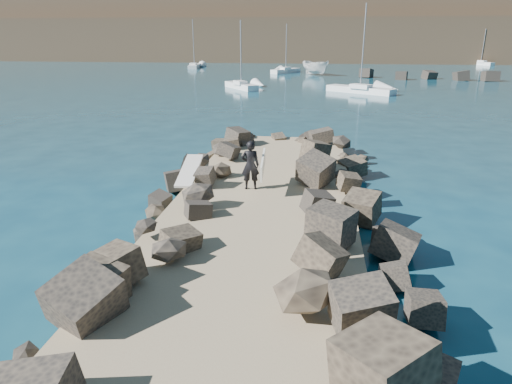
{
  "coord_description": "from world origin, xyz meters",
  "views": [
    {
      "loc": [
        1.67,
        -13.53,
        5.85
      ],
      "look_at": [
        0.0,
        -1.0,
        1.5
      ],
      "focal_mm": 32.0,
      "sensor_mm": 36.0,
      "label": 1
    }
  ],
  "objects_px": {
    "surfboard_resting": "(190,173)",
    "surfer_with_board": "(252,165)",
    "sailboat_b": "(286,71)",
    "boat_imported": "(316,68)"
  },
  "relations": [
    {
      "from": "surfboard_resting",
      "to": "surfer_with_board",
      "type": "xyz_separation_m",
      "value": [
        2.35,
        -0.18,
        0.45
      ]
    },
    {
      "from": "surfer_with_board",
      "to": "sailboat_b",
      "type": "distance_m",
      "value": 61.64
    },
    {
      "from": "boat_imported",
      "to": "surfer_with_board",
      "type": "height_order",
      "value": "surfer_with_board"
    },
    {
      "from": "surfboard_resting",
      "to": "boat_imported",
      "type": "bearing_deg",
      "value": 82.12
    },
    {
      "from": "surfer_with_board",
      "to": "boat_imported",
      "type": "bearing_deg",
      "value": 88.27
    },
    {
      "from": "surfboard_resting",
      "to": "surfer_with_board",
      "type": "height_order",
      "value": "surfer_with_board"
    },
    {
      "from": "surfboard_resting",
      "to": "boat_imported",
      "type": "distance_m",
      "value": 57.93
    },
    {
      "from": "surfboard_resting",
      "to": "boat_imported",
      "type": "xyz_separation_m",
      "value": [
        4.1,
        57.78,
        0.09
      ]
    },
    {
      "from": "boat_imported",
      "to": "sailboat_b",
      "type": "xyz_separation_m",
      "value": [
        -4.88,
        3.59,
        -0.79
      ]
    },
    {
      "from": "surfboard_resting",
      "to": "sailboat_b",
      "type": "height_order",
      "value": "sailboat_b"
    }
  ]
}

